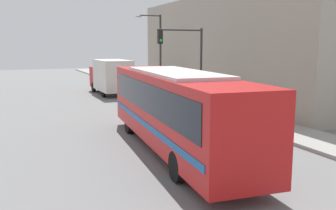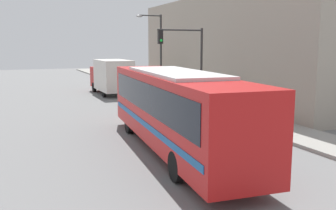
% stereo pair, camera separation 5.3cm
% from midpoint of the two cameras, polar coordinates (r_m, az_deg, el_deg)
% --- Properties ---
extents(ground_plane, '(120.00, 120.00, 0.00)m').
position_cam_midpoint_polar(ground_plane, '(15.55, 4.23, -7.36)').
color(ground_plane, slate).
extents(sidewalk, '(2.82, 70.00, 0.17)m').
position_cam_midpoint_polar(sidewalk, '(35.86, -2.12, 2.19)').
color(sidewalk, gray).
rests_on(sidewalk, ground_plane).
extents(building_facade, '(6.00, 24.25, 8.28)m').
position_cam_midpoint_polar(building_facade, '(31.47, 10.06, 8.49)').
color(building_facade, '#9E9384').
rests_on(building_facade, ground_plane).
extents(city_bus, '(3.56, 12.49, 3.37)m').
position_cam_midpoint_polar(city_bus, '(15.41, 1.08, -0.05)').
color(city_bus, red).
rests_on(city_bus, ground_plane).
extents(delivery_truck, '(2.48, 6.76, 3.12)m').
position_cam_midpoint_polar(delivery_truck, '(34.16, -8.61, 4.45)').
color(delivery_truck, silver).
rests_on(delivery_truck, ground_plane).
extents(fire_hydrant, '(0.23, 0.31, 0.68)m').
position_cam_midpoint_polar(fire_hydrant, '(22.12, 10.09, -1.18)').
color(fire_hydrant, gold).
rests_on(fire_hydrant, sidewalk).
extents(traffic_light_pole, '(3.28, 0.35, 5.36)m').
position_cam_midpoint_polar(traffic_light_pole, '(25.08, 2.93, 7.82)').
color(traffic_light_pole, '#2D2D2D').
rests_on(traffic_light_pole, sidewalk).
extents(parking_meter, '(0.14, 0.14, 1.25)m').
position_cam_midpoint_polar(parking_meter, '(24.81, 5.97, 1.22)').
color(parking_meter, '#2D2D2D').
rests_on(parking_meter, sidewalk).
extents(street_lamp, '(2.30, 0.28, 6.79)m').
position_cam_midpoint_polar(street_lamp, '(32.33, -1.54, 8.75)').
color(street_lamp, '#2D2D2D').
rests_on(street_lamp, sidewalk).
extents(pedestrian_near_corner, '(0.34, 0.34, 1.60)m').
position_cam_midpoint_polar(pedestrian_near_corner, '(25.09, 8.47, 1.17)').
color(pedestrian_near_corner, slate).
rests_on(pedestrian_near_corner, sidewalk).
extents(pedestrian_mid_block, '(0.34, 0.34, 1.62)m').
position_cam_midpoint_polar(pedestrian_mid_block, '(24.89, 9.64, 1.10)').
color(pedestrian_mid_block, '#23283D').
rests_on(pedestrian_mid_block, sidewalk).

